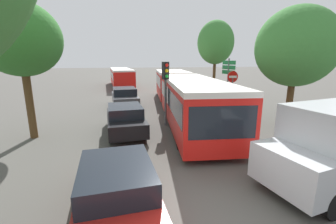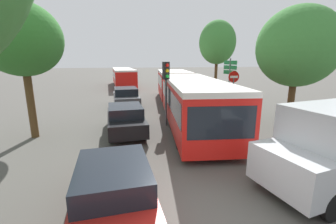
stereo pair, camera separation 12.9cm
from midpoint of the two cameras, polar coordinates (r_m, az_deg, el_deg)
name	(u,v)px [view 2 (the right image)]	position (r m, az deg, el deg)	size (l,w,h in m)	color
ground_plane	(206,220)	(5.65, 10.25, -25.41)	(200.00, 200.00, 0.00)	#4F4C47
articulated_bus	(182,91)	(15.39, 3.91, 5.46)	(4.23, 17.12, 2.52)	red
city_bus_rear	(123,76)	(30.83, -11.17, 8.92)	(3.22, 11.08, 2.35)	red
queued_car_red	(114,190)	(5.38, -12.79, -18.85)	(1.90, 3.97, 1.35)	#B21E19
queued_car_black	(126,119)	(11.10, -10.40, -1.73)	(1.93, 4.04, 1.37)	black
queued_car_graphite	(126,97)	(17.37, -10.42, 3.76)	(2.05, 4.29, 1.45)	#47474C
traffic_light	(166,79)	(11.85, -0.16, 8.28)	(0.37, 0.39, 3.40)	#56595E
no_entry_sign	(233,86)	(14.67, 16.47, 6.25)	(0.70, 0.08, 2.82)	#56595E
direction_sign_post	(230,73)	(17.05, 15.62, 9.53)	(0.35, 1.38, 3.60)	#56595E
tree_left_mid	(24,42)	(11.66, -32.54, 14.82)	(3.30, 3.30, 5.90)	#51381E
tree_right_near	(298,49)	(13.51, 30.30, 13.62)	(3.99, 3.99, 6.13)	#51381E
tree_right_mid	(217,43)	(21.73, 12.60, 16.82)	(3.28, 3.28, 6.97)	#51381E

